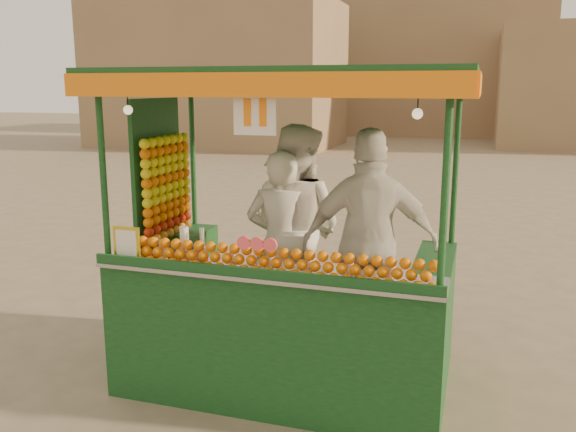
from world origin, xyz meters
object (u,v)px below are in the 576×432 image
(vendor_left, at_px, (281,245))
(vendor_middle, at_px, (296,228))
(vendor_right, at_px, (370,244))
(juice_cart, at_px, (278,287))

(vendor_left, bearing_deg, vendor_middle, -116.39)
(vendor_left, height_order, vendor_right, vendor_right)
(juice_cart, height_order, vendor_left, juice_cart)
(vendor_left, bearing_deg, vendor_right, 160.45)
(juice_cart, bearing_deg, vendor_left, 103.59)
(vendor_left, xyz_separation_m, vendor_middle, (0.07, 0.23, 0.11))
(juice_cart, height_order, vendor_right, juice_cart)
(juice_cart, xyz_separation_m, vendor_middle, (0.00, 0.51, 0.39))
(vendor_middle, distance_m, vendor_right, 0.84)
(vendor_middle, relative_size, vendor_right, 1.00)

